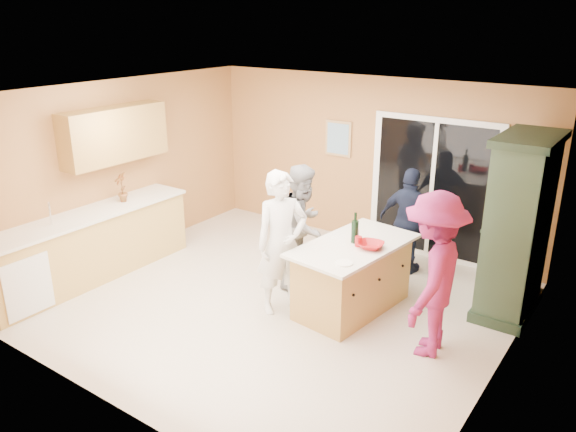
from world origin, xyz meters
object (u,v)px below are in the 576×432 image
Objects in this scene: green_hutch at (518,229)px; woman_magenta at (433,275)px; kitchen_island at (352,278)px; woman_grey at (303,226)px; woman_navy at (409,221)px; woman_white at (282,243)px.

green_hutch is 1.49m from woman_magenta.
kitchen_island is 0.97× the size of woman_magenta.
woman_grey is at bearing -161.79° from green_hutch.
green_hutch reaches higher than woman_magenta.
kitchen_island is at bearing 87.65° from woman_navy.
woman_white is 0.79m from woman_grey.
woman_white is (-0.69, -0.51, 0.48)m from kitchen_island.
woman_navy is 2.00m from woman_magenta.
kitchen_island is 1.26m from woman_magenta.
green_hutch is 1.33× the size of woman_grey.
woman_magenta is (2.01, -0.59, 0.07)m from woman_grey.
woman_white is 1.18× the size of woman_navy.
green_hutch is at bearing 40.88° from kitchen_island.
woman_grey is (-2.48, -0.82, -0.24)m from green_hutch.
woman_magenta reaches higher than kitchen_island.
green_hutch is 1.24× the size of woman_white.
woman_white is (-2.28, -1.58, -0.18)m from green_hutch.
woman_white is at bearing -175.48° from woman_grey.
green_hutch reaches higher than kitchen_island.
green_hutch is 1.22× the size of woman_magenta.
woman_grey is (-0.89, 0.25, 0.42)m from kitchen_island.
woman_white is at bearing -136.43° from kitchen_island.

